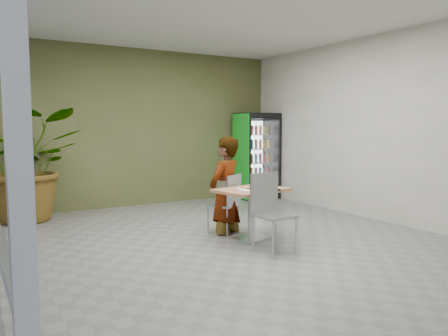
# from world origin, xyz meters

# --- Properties ---
(ground) EXTENTS (7.00, 7.00, 0.00)m
(ground) POSITION_xyz_m (0.00, 0.00, 0.00)
(ground) COLOR slate
(ground) RESTS_ON ground
(room_envelope) EXTENTS (6.00, 7.00, 3.20)m
(room_envelope) POSITION_xyz_m (0.00, 0.00, 1.60)
(room_envelope) COLOR silver
(room_envelope) RESTS_ON ground
(dining_table) EXTENTS (1.10, 0.87, 0.75)m
(dining_table) POSITION_xyz_m (0.33, -0.02, 0.54)
(dining_table) COLOR #AE704A
(dining_table) RESTS_ON ground
(chair_far) EXTENTS (0.54, 0.55, 0.91)m
(chair_far) POSITION_xyz_m (0.27, 0.51, 0.53)
(chair_far) COLOR #A8ABAD
(chair_far) RESTS_ON ground
(chair_near) EXTENTS (0.48, 0.49, 1.02)m
(chair_near) POSITION_xyz_m (0.24, -0.56, 0.60)
(chair_near) COLOR #A8ABAD
(chair_near) RESTS_ON ground
(seated_woman) EXTENTS (0.78, 0.68, 1.78)m
(seated_woman) POSITION_xyz_m (0.22, 0.54, 0.59)
(seated_woman) COLOR black
(seated_woman) RESTS_ON ground
(pizza_plate) EXTENTS (0.30, 0.23, 0.03)m
(pizza_plate) POSITION_xyz_m (0.23, -0.01, 0.77)
(pizza_plate) COLOR white
(pizza_plate) RESTS_ON dining_table
(soda_cup) EXTENTS (0.11, 0.11, 0.19)m
(soda_cup) POSITION_xyz_m (0.47, -0.00, 0.84)
(soda_cup) COLOR white
(soda_cup) RESTS_ON dining_table
(napkin_stack) EXTENTS (0.17, 0.17, 0.02)m
(napkin_stack) POSITION_xyz_m (0.11, -0.21, 0.76)
(napkin_stack) COLOR white
(napkin_stack) RESTS_ON dining_table
(cafeteria_tray) EXTENTS (0.42, 0.32, 0.02)m
(cafeteria_tray) POSITION_xyz_m (0.36, -0.25, 0.76)
(cafeteria_tray) COLOR black
(cafeteria_tray) RESTS_ON dining_table
(beverage_fridge) EXTENTS (0.88, 0.68, 1.93)m
(beverage_fridge) POSITION_xyz_m (2.53, 2.98, 0.96)
(beverage_fridge) COLOR black
(beverage_fridge) RESTS_ON ground
(potted_plant) EXTENTS (1.89, 1.67, 1.95)m
(potted_plant) POSITION_xyz_m (-2.22, 3.05, 0.98)
(potted_plant) COLOR #39692A
(potted_plant) RESTS_ON ground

